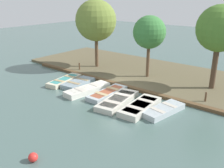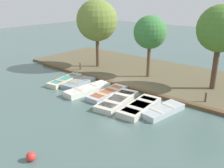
% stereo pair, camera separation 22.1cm
% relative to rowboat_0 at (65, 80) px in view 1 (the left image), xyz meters
% --- Properties ---
extents(ground_plane, '(80.00, 80.00, 0.00)m').
position_rel_rowboat_0_xyz_m(ground_plane, '(-1.21, 4.37, -0.17)').
color(ground_plane, '#4C6660').
extents(shore_bank, '(8.00, 24.00, 0.21)m').
position_rel_rowboat_0_xyz_m(shore_bank, '(-6.21, 4.37, -0.07)').
color(shore_bank, brown).
rests_on(shore_bank, ground_plane).
extents(dock_walkway, '(1.56, 19.55, 0.21)m').
position_rel_rowboat_0_xyz_m(dock_walkway, '(-2.63, 4.37, -0.07)').
color(dock_walkway, brown).
rests_on(dock_walkway, ground_plane).
extents(rowboat_0, '(3.26, 1.48, 0.35)m').
position_rel_rowboat_0_xyz_m(rowboat_0, '(0.00, 0.00, 0.00)').
color(rowboat_0, beige).
rests_on(rowboat_0, ground_plane).
extents(rowboat_1, '(2.76, 1.47, 0.33)m').
position_rel_rowboat_0_xyz_m(rowboat_1, '(-0.29, 1.22, -0.01)').
color(rowboat_1, '#8C9EA8').
rests_on(rowboat_1, ground_plane).
extents(rowboat_2, '(3.55, 1.36, 0.40)m').
position_rel_rowboat_0_xyz_m(rowboat_2, '(0.31, 2.79, 0.02)').
color(rowboat_2, silver).
rests_on(rowboat_2, ground_plane).
extents(rowboat_3, '(3.30, 1.13, 0.33)m').
position_rel_rowboat_0_xyz_m(rowboat_3, '(-0.09, 4.24, -0.01)').
color(rowboat_3, '#B2BCC1').
rests_on(rowboat_3, ground_plane).
extents(rowboat_4, '(3.72, 1.77, 0.35)m').
position_rel_rowboat_0_xyz_m(rowboat_4, '(0.47, 5.56, -0.00)').
color(rowboat_4, beige).
rests_on(rowboat_4, ground_plane).
extents(rowboat_5, '(3.36, 1.45, 0.39)m').
position_rel_rowboat_0_xyz_m(rowboat_5, '(0.38, 7.18, 0.02)').
color(rowboat_5, beige).
rests_on(rowboat_5, ground_plane).
extents(rowboat_6, '(2.95, 1.51, 0.36)m').
position_rel_rowboat_0_xyz_m(rowboat_6, '(-0.09, 8.45, 0.00)').
color(rowboat_6, '#B2BCC1').
rests_on(rowboat_6, ground_plane).
extents(mooring_post_near, '(0.12, 0.12, 0.84)m').
position_rel_rowboat_0_xyz_m(mooring_post_near, '(-2.76, -1.18, 0.25)').
color(mooring_post_near, brown).
rests_on(mooring_post_near, ground_plane).
extents(mooring_post_far, '(0.12, 0.12, 0.84)m').
position_rel_rowboat_0_xyz_m(mooring_post_far, '(-2.76, 9.90, 0.25)').
color(mooring_post_far, brown).
rests_on(mooring_post_far, ground_plane).
extents(buoy, '(0.39, 0.39, 0.39)m').
position_rel_rowboat_0_xyz_m(buoy, '(7.25, 6.46, 0.02)').
color(buoy, red).
rests_on(buoy, ground_plane).
extents(park_tree_far_left, '(3.55, 3.55, 6.10)m').
position_rel_rowboat_0_xyz_m(park_tree_far_left, '(-4.49, -0.69, 4.13)').
color(park_tree_far_left, brown).
rests_on(park_tree_far_left, ground_plane).
extents(park_tree_left, '(2.51, 2.51, 4.99)m').
position_rel_rowboat_0_xyz_m(park_tree_left, '(-4.81, 4.48, 3.54)').
color(park_tree_left, brown).
rests_on(park_tree_left, ground_plane).
extents(park_tree_center, '(3.07, 3.07, 5.89)m').
position_rel_rowboat_0_xyz_m(park_tree_center, '(-5.38, 9.41, 4.14)').
color(park_tree_center, '#4C3828').
rests_on(park_tree_center, ground_plane).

